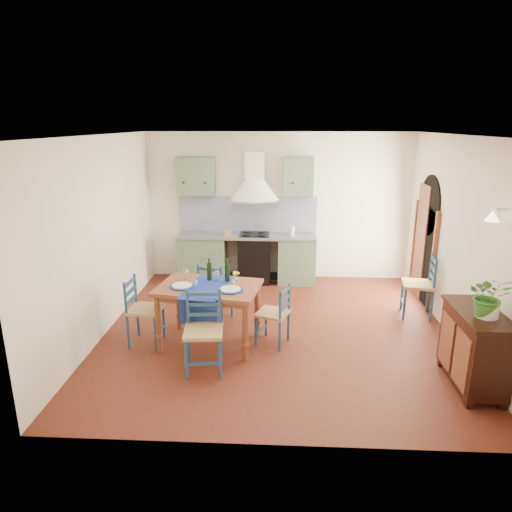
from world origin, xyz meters
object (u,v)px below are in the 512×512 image
Objects in this scene: dining_table at (209,293)px; potted_plant at (489,296)px; chair_near at (204,331)px; sideboard at (474,346)px.

dining_table is 3.10× the size of potted_plant.
sideboard is (3.15, -0.22, -0.01)m from chair_near.
potted_plant is at bearing -6.38° from chair_near.
sideboard is 2.23× the size of potted_plant.
chair_near is 3.16m from sideboard.
dining_table is 3.31m from sideboard.
dining_table reaches higher than chair_near.
dining_table reaches higher than sideboard.
dining_table is 3.38m from potted_plant.
dining_table is 1.46× the size of chair_near.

